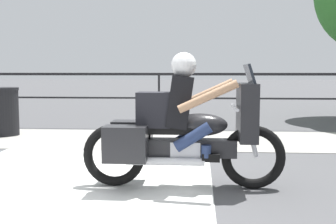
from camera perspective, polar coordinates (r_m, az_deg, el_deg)
ground_plane at (r=5.03m, az=-6.73°, el=-10.04°), size 120.00×120.00×0.00m
sidewalk_band at (r=8.31m, az=-2.27°, el=-3.72°), size 44.00×2.40×0.01m
crosswalk_band at (r=5.00m, az=-14.45°, el=-10.23°), size 3.46×6.00×0.01m
fence_railing at (r=9.80m, az=-1.23°, el=3.69°), size 36.00×0.05×1.30m
motorcycle at (r=4.85m, az=1.83°, el=-2.27°), size 2.35×0.76×1.56m
trash_bin at (r=9.38m, az=-21.26°, el=0.05°), size 0.59×0.59×1.01m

